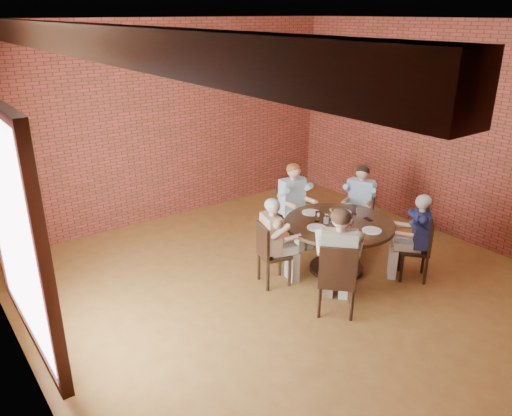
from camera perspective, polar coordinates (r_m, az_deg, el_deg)
floor at (r=6.73m, az=5.05°, el=-9.74°), size 7.00×7.00×0.00m
ceiling at (r=5.75m, az=6.22°, el=20.58°), size 7.00×7.00×0.00m
wall_back at (r=8.86m, az=-9.82°, el=9.63°), size 7.00×0.00×7.00m
wall_left at (r=4.67m, az=-25.89°, el=-3.29°), size 0.00×7.00×7.00m
wall_right at (r=8.48m, az=22.40°, el=7.80°), size 0.00×7.00×7.00m
ceiling_beam at (r=4.50m, az=-18.93°, el=17.69°), size 0.22×6.90×0.26m
window at (r=5.06m, az=-25.97°, el=-2.04°), size 0.10×2.16×2.36m
dining_table at (r=7.13m, az=9.40°, el=-3.25°), size 1.53×1.53×0.75m
chair_a at (r=8.18m, az=11.80°, el=-0.39°), size 0.53×0.53×0.90m
diner_a at (r=8.06m, az=11.74°, el=0.35°), size 0.76×0.71×1.26m
chair_b at (r=7.97m, az=3.99°, el=-0.45°), size 0.45×0.45×0.93m
diner_b at (r=7.86m, az=4.36°, el=0.39°), size 0.57×0.68×1.31m
chair_c at (r=6.71m, az=1.55°, el=-5.03°), size 0.46×0.46×0.88m
diner_c at (r=6.68m, az=2.13°, el=-3.90°), size 0.68×0.60×1.24m
chair_d at (r=6.11m, az=9.26°, el=-7.81°), size 0.63×0.63×0.96m
diner_d at (r=6.11m, az=9.36°, el=-6.01°), size 0.87×0.87×1.38m
chair_e at (r=7.21m, az=18.26°, el=-4.23°), size 0.53×0.53×0.88m
diner_e at (r=7.15m, az=17.82°, el=-3.23°), size 0.73×0.74×1.23m
plate_a at (r=7.38m, az=9.86°, el=-0.46°), size 0.26×0.26×0.01m
plate_b at (r=7.30m, az=6.30°, el=-0.51°), size 0.26×0.26×0.01m
plate_c at (r=6.81m, az=6.93°, el=-2.24°), size 0.26×0.26×0.01m
plate_d at (r=6.85m, az=13.10°, el=-2.52°), size 0.26×0.26×0.01m
glass_a at (r=7.32m, az=11.16°, el=-0.23°), size 0.07×0.07×0.14m
glass_b at (r=7.17m, az=8.67°, el=-0.53°), size 0.07×0.07×0.14m
glass_c at (r=7.01m, az=7.03°, el=-0.97°), size 0.07×0.07×0.14m
glass_d at (r=6.95m, az=8.03°, el=-1.22°), size 0.07×0.07×0.14m
glass_e at (r=6.74m, az=8.75°, el=-2.01°), size 0.07×0.07×0.14m
glass_f at (r=6.65m, az=10.58°, el=-2.48°), size 0.07×0.07×0.14m
glass_g at (r=6.95m, az=10.74°, el=-1.41°), size 0.07×0.07×0.14m
smartphone at (r=7.21m, az=12.70°, el=-1.27°), size 0.10×0.15×0.01m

